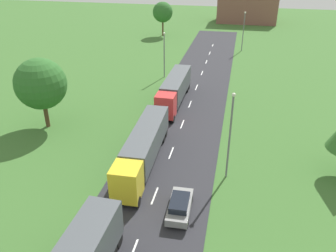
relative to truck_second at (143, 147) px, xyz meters
The scene contains 11 objects.
road 5.62m from the truck_second, 63.76° to the right, with size 10.00×140.00×0.06m, color #2B2B30.
lane_marking_centre 8.74m from the truck_second, 74.23° to the right, with size 0.16×120.09×0.01m.
truck_second is the anchor object (origin of this frame).
truck_third 16.08m from the truck_second, 89.87° to the left, with size 2.59×13.45×3.60m.
car_third 8.23m from the truck_second, 53.01° to the right, with size 1.92×4.37×1.53m.
lamppost_second 8.82m from the truck_second, ahead, with size 0.36×0.36×8.73m.
lamppost_third 27.01m from the truck_second, 98.19° to the left, with size 0.36×0.36×7.66m.
lamppost_fourth 47.57m from the truck_second, 79.28° to the left, with size 0.36×0.36×8.20m.
tree_maple 58.84m from the truck_second, 100.96° to the left, with size 4.95×4.95×8.24m.
tree_pine 15.49m from the truck_second, 157.99° to the left, with size 6.08×6.08×8.65m.
distant_building 81.55m from the truck_second, 83.38° to the left, with size 17.12×10.23×8.92m, color brown.
Camera 1 is at (6.20, 1.12, 19.65)m, focal length 36.40 mm.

